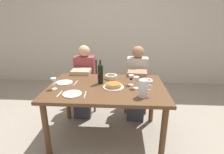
# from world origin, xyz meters

# --- Properties ---
(ground_plane) EXTENTS (8.00, 8.00, 0.00)m
(ground_plane) POSITION_xyz_m (0.00, 0.00, 0.00)
(ground_plane) COLOR gray
(back_wall) EXTENTS (8.00, 0.10, 2.80)m
(back_wall) POSITION_xyz_m (0.00, 2.25, 1.40)
(back_wall) COLOR beige
(back_wall) RESTS_ON ground
(dining_table) EXTENTS (1.50, 1.00, 0.76)m
(dining_table) POSITION_xyz_m (0.00, 0.00, 0.67)
(dining_table) COLOR brown
(dining_table) RESTS_ON ground
(wine_bottle) EXTENTS (0.07, 0.07, 0.32)m
(wine_bottle) POSITION_xyz_m (-0.09, 0.10, 0.89)
(wine_bottle) COLOR black
(wine_bottle) RESTS_ON dining_table
(water_pitcher) EXTENTS (0.16, 0.10, 0.20)m
(water_pitcher) POSITION_xyz_m (0.43, -0.28, 0.85)
(water_pitcher) COLOR silver
(water_pitcher) RESTS_ON dining_table
(baked_tart) EXTENTS (0.26, 0.26, 0.06)m
(baked_tart) POSITION_xyz_m (0.09, -0.03, 0.79)
(baked_tart) COLOR silver
(baked_tart) RESTS_ON dining_table
(salad_bowl) EXTENTS (0.17, 0.17, 0.05)m
(salad_bowl) POSITION_xyz_m (0.52, 0.16, 0.79)
(salad_bowl) COLOR white
(salad_bowl) RESTS_ON dining_table
(olive_bowl) EXTENTS (0.17, 0.17, 0.07)m
(olive_bowl) POSITION_xyz_m (0.04, 0.30, 0.79)
(olive_bowl) COLOR silver
(olive_bowl) RESTS_ON dining_table
(wine_glass_left_diner) EXTENTS (0.07, 0.07, 0.15)m
(wine_glass_left_diner) POSITION_xyz_m (0.37, -0.04, 0.87)
(wine_glass_left_diner) COLOR silver
(wine_glass_left_diner) RESTS_ON dining_table
(wine_glass_right_diner) EXTENTS (0.07, 0.07, 0.14)m
(wine_glass_right_diner) POSITION_xyz_m (0.31, 0.07, 0.86)
(wine_glass_right_diner) COLOR silver
(wine_glass_right_diner) RESTS_ON dining_table
(wine_glass_centre) EXTENTS (0.07, 0.07, 0.14)m
(wine_glass_centre) POSITION_xyz_m (-0.64, -0.13, 0.86)
(wine_glass_centre) COLOR silver
(wine_glass_centre) RESTS_ON dining_table
(dinner_plate_left_setting) EXTENTS (0.21, 0.21, 0.01)m
(dinner_plate_left_setting) POSITION_xyz_m (-0.58, 0.08, 0.77)
(dinner_plate_left_setting) COLOR silver
(dinner_plate_left_setting) RESTS_ON dining_table
(dinner_plate_right_setting) EXTENTS (0.22, 0.22, 0.01)m
(dinner_plate_right_setting) POSITION_xyz_m (-0.37, -0.28, 0.77)
(dinner_plate_right_setting) COLOR white
(dinner_plate_right_setting) RESTS_ON dining_table
(fork_left_setting) EXTENTS (0.04, 0.16, 0.00)m
(fork_left_setting) POSITION_xyz_m (-0.70, 0.08, 0.76)
(fork_left_setting) COLOR silver
(fork_left_setting) RESTS_ON dining_table
(knife_left_setting) EXTENTS (0.02, 0.18, 0.00)m
(knife_left_setting) POSITION_xyz_m (-0.43, 0.08, 0.76)
(knife_left_setting) COLOR silver
(knife_left_setting) RESTS_ON dining_table
(knife_right_setting) EXTENTS (0.03, 0.18, 0.00)m
(knife_right_setting) POSITION_xyz_m (-0.22, -0.28, 0.76)
(knife_right_setting) COLOR silver
(knife_right_setting) RESTS_ON dining_table
(spoon_right_setting) EXTENTS (0.02, 0.16, 0.00)m
(spoon_right_setting) POSITION_xyz_m (-0.52, -0.28, 0.76)
(spoon_right_setting) COLOR silver
(spoon_right_setting) RESTS_ON dining_table
(chair_left) EXTENTS (0.40, 0.40, 0.87)m
(chair_left) POSITION_xyz_m (-0.45, 0.92, 0.50)
(chair_left) COLOR brown
(chair_left) RESTS_ON ground
(diner_left) EXTENTS (0.34, 0.50, 1.16)m
(diner_left) POSITION_xyz_m (-0.45, 0.68, 0.62)
(diner_left) COLOR #8E3D42
(diner_left) RESTS_ON ground
(chair_right) EXTENTS (0.43, 0.43, 0.87)m
(chair_right) POSITION_xyz_m (0.46, 0.90, 0.50)
(chair_right) COLOR brown
(chair_right) RESTS_ON ground
(diner_right) EXTENTS (0.36, 0.52, 1.16)m
(diner_right) POSITION_xyz_m (0.44, 0.66, 0.62)
(diner_right) COLOR #B7B2A8
(diner_right) RESTS_ON ground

